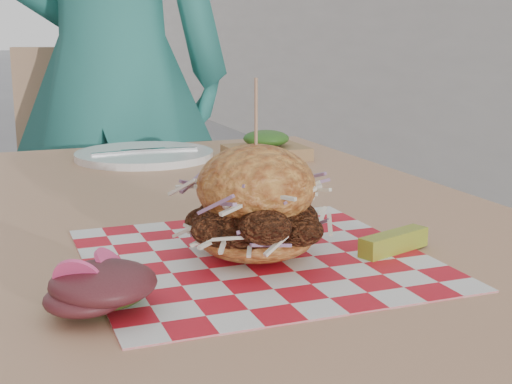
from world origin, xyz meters
The scene contains 9 objects.
diner centered at (-0.07, 0.68, 0.89)m, with size 0.65×0.42×1.78m, color #2B7C73.
patio_table centered at (-0.11, -0.33, 0.67)m, with size 0.80×1.20×0.75m.
patio_chair centered at (-0.08, 0.75, 0.55)m, with size 0.51×0.52×0.95m.
paper_liner centered at (-0.13, -0.58, 0.75)m, with size 0.36×0.36×0.00m, color red.
sandwich centered at (-0.13, -0.58, 0.81)m, with size 0.17×0.17×0.19m.
pickle_spear centered at (0.02, -0.61, 0.76)m, with size 0.10×0.02×0.02m, color #90A12E.
side_salad centered at (-0.31, -0.67, 0.76)m, with size 0.14×0.14×0.05m.
place_setting centered at (-0.11, 0.09, 0.76)m, with size 0.27×0.27×0.02m.
kraft_tray centered at (0.11, 0.01, 0.77)m, with size 0.15×0.12×0.06m.
Camera 1 is at (-0.39, -1.28, 0.99)m, focal length 50.00 mm.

